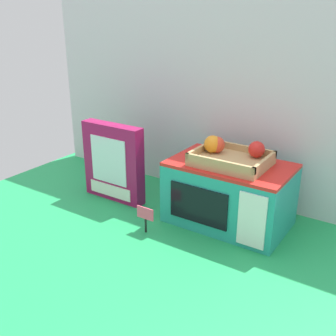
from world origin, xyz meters
The scene contains 6 objects.
ground_plane centered at (0.00, 0.00, 0.00)m, with size 1.70×1.70×0.00m, color #219E54.
display_back_panel centered at (0.00, 0.27, 0.40)m, with size 1.61×0.03×0.80m, color silver.
toy_microwave centered at (0.21, 0.04, 0.12)m, with size 0.44×0.28×0.24m.
food_groups_crate centered at (0.21, 0.05, 0.27)m, with size 0.26×0.20×0.09m.
cookie_set_box centered at (-0.28, -0.03, 0.16)m, with size 0.28×0.06×0.32m.
price_sign centered at (0.00, -0.19, 0.07)m, with size 0.07×0.01×0.10m.
Camera 1 is at (0.78, -1.21, 0.76)m, focal length 43.55 mm.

